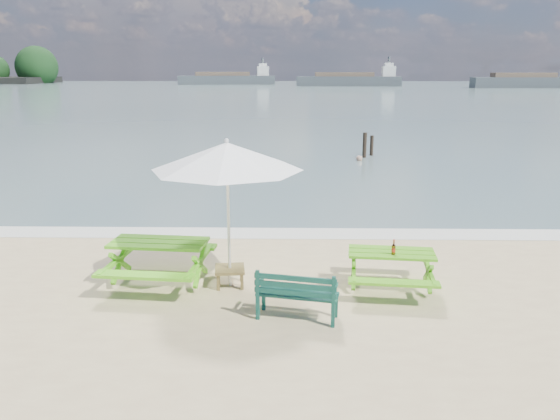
{
  "coord_description": "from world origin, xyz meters",
  "views": [
    {
      "loc": [
        0.35,
        -7.89,
        3.83
      ],
      "look_at": [
        0.14,
        3.0,
        1.0
      ],
      "focal_mm": 35.0,
      "sensor_mm": 36.0,
      "label": 1
    }
  ],
  "objects_px": {
    "beer_bottle": "(393,250)",
    "swimmer": "(358,173)",
    "picnic_table_right": "(391,271)",
    "patio_umbrella": "(227,156)",
    "picnic_table_left": "(160,263)",
    "side_table": "(230,276)",
    "park_bench": "(297,304)"
  },
  "relations": [
    {
      "from": "picnic_table_right",
      "to": "beer_bottle",
      "type": "xyz_separation_m",
      "value": [
        0.0,
        -0.15,
        0.46
      ]
    },
    {
      "from": "side_table",
      "to": "patio_umbrella",
      "type": "height_order",
      "value": "patio_umbrella"
    },
    {
      "from": "picnic_table_right",
      "to": "swimmer",
      "type": "height_order",
      "value": "picnic_table_right"
    },
    {
      "from": "patio_umbrella",
      "to": "beer_bottle",
      "type": "relative_size",
      "value": 11.07
    },
    {
      "from": "picnic_table_left",
      "to": "side_table",
      "type": "relative_size",
      "value": 3.49
    },
    {
      "from": "park_bench",
      "to": "beer_bottle",
      "type": "relative_size",
      "value": 5.03
    },
    {
      "from": "picnic_table_right",
      "to": "park_bench",
      "type": "xyz_separation_m",
      "value": [
        -1.67,
        -1.19,
        -0.1
      ]
    },
    {
      "from": "beer_bottle",
      "to": "picnic_table_left",
      "type": "bearing_deg",
      "value": 175.38
    },
    {
      "from": "park_bench",
      "to": "side_table",
      "type": "relative_size",
      "value": 2.27
    },
    {
      "from": "beer_bottle",
      "to": "swimmer",
      "type": "distance_m",
      "value": 14.36
    },
    {
      "from": "beer_bottle",
      "to": "swimmer",
      "type": "height_order",
      "value": "beer_bottle"
    },
    {
      "from": "picnic_table_left",
      "to": "beer_bottle",
      "type": "relative_size",
      "value": 7.73
    },
    {
      "from": "picnic_table_left",
      "to": "picnic_table_right",
      "type": "bearing_deg",
      "value": -2.52
    },
    {
      "from": "side_table",
      "to": "patio_umbrella",
      "type": "bearing_deg",
      "value": -116.57
    },
    {
      "from": "patio_umbrella",
      "to": "beer_bottle",
      "type": "distance_m",
      "value": 3.29
    },
    {
      "from": "picnic_table_left",
      "to": "picnic_table_right",
      "type": "distance_m",
      "value": 4.16
    },
    {
      "from": "picnic_table_right",
      "to": "park_bench",
      "type": "distance_m",
      "value": 2.05
    },
    {
      "from": "picnic_table_right",
      "to": "patio_umbrella",
      "type": "bearing_deg",
      "value": 177.55
    },
    {
      "from": "picnic_table_left",
      "to": "picnic_table_right",
      "type": "xyz_separation_m",
      "value": [
        4.16,
        -0.18,
        -0.05
      ]
    },
    {
      "from": "picnic_table_right",
      "to": "side_table",
      "type": "distance_m",
      "value": 2.88
    },
    {
      "from": "beer_bottle",
      "to": "swimmer",
      "type": "relative_size",
      "value": 0.17
    },
    {
      "from": "picnic_table_right",
      "to": "side_table",
      "type": "height_order",
      "value": "picnic_table_right"
    },
    {
      "from": "swimmer",
      "to": "patio_umbrella",
      "type": "bearing_deg",
      "value": -106.0
    },
    {
      "from": "picnic_table_left",
      "to": "patio_umbrella",
      "type": "relative_size",
      "value": 0.7
    },
    {
      "from": "picnic_table_right",
      "to": "beer_bottle",
      "type": "bearing_deg",
      "value": -89.96
    },
    {
      "from": "patio_umbrella",
      "to": "beer_bottle",
      "type": "height_order",
      "value": "patio_umbrella"
    },
    {
      "from": "picnic_table_left",
      "to": "patio_umbrella",
      "type": "height_order",
      "value": "patio_umbrella"
    },
    {
      "from": "swimmer",
      "to": "side_table",
      "type": "bearing_deg",
      "value": -106.0
    },
    {
      "from": "picnic_table_right",
      "to": "beer_bottle",
      "type": "height_order",
      "value": "beer_bottle"
    },
    {
      "from": "park_bench",
      "to": "side_table",
      "type": "xyz_separation_m",
      "value": [
        -1.21,
        1.31,
        -0.06
      ]
    },
    {
      "from": "picnic_table_right",
      "to": "patio_umbrella",
      "type": "relative_size",
      "value": 0.61
    },
    {
      "from": "park_bench",
      "to": "patio_umbrella",
      "type": "height_order",
      "value": "patio_umbrella"
    }
  ]
}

